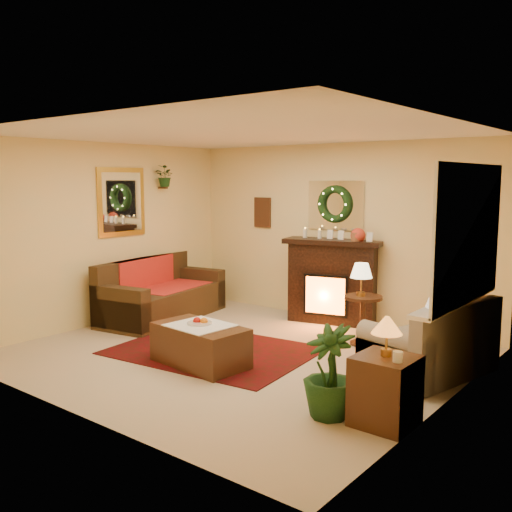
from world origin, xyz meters
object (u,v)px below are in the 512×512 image
Objects in this scene: loveseat at (430,336)px; side_table_round at (363,319)px; sofa at (163,290)px; coffee_table at (200,347)px; fireplace at (333,285)px; end_table_square at (385,394)px.

side_table_round is at bearing 166.89° from loveseat.
sofa is 1.92× the size of coffee_table.
sofa is 4.10m from loveseat.
loveseat reaches higher than coffee_table.
fireplace is 2.64m from coffee_table.
coffee_table is at bearing 175.94° from end_table_square.
coffee_table is at bearing -107.40° from fireplace.
fireplace is 1.16× the size of coffee_table.
fireplace is (2.14, 1.37, 0.12)m from sofa.
coffee_table is at bearing -134.62° from loveseat.
loveseat is (4.10, 0.07, -0.01)m from sofa.
fireplace is 3.53m from end_table_square.
loveseat reaches higher than end_table_square.
end_table_square is at bearing -57.68° from side_table_round.
fireplace reaches higher than side_table_round.
loveseat is at bearing -26.78° from side_table_round.
end_table_square is (2.16, -2.78, -0.28)m from fireplace.
loveseat is 2.26× the size of side_table_round.
side_table_round is 2.14m from coffee_table.
fireplace reaches higher than loveseat.
loveseat is at bearing -47.32° from fireplace.
end_table_square is at bearing 1.09° from coffee_table.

